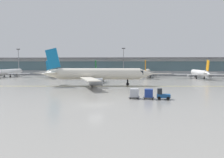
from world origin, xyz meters
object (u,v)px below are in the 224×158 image
Objects in this scene: cargo_dolly_trailing at (134,93)px; apron_light_mast_1 at (123,60)px; gate_airplane_4 at (200,73)px; cargo_dolly_lead at (149,93)px; gate_airplane_2 at (99,72)px; gate_airplane_0 at (9,72)px; taxiing_regional_jet at (98,74)px; gate_airplane_3 at (147,72)px; baggage_tug at (162,95)px; apron_light_mast_0 at (19,61)px; gate_airplane_1 at (56,72)px.

cargo_dolly_trailing is 0.15× the size of apron_light_mast_1.
gate_airplane_4 reaches higher than cargo_dolly_lead.
gate_airplane_2 is 11.11× the size of cargo_dolly_trailing.
gate_airplane_0 is 60.50m from taxiing_regional_jet.
gate_airplane_2 is at bearing 80.80° from gate_airplane_4.
gate_airplane_3 is 9.11× the size of baggage_tug.
cargo_dolly_lead is (14.57, -24.09, -2.40)m from taxiing_regional_jet.
baggage_tug is (-21.58, -58.67, -1.53)m from gate_airplane_4.
gate_airplane_2 is at bearing -78.94° from gate_airplane_0.
gate_airplane_0 reaches higher than baggage_tug.
taxiing_regional_jet reaches higher than gate_airplane_3.
apron_light_mast_0 is (-52.80, 49.85, 4.39)m from taxiing_regional_jet.
gate_airplane_2 reaches higher than cargo_dolly_trailing.
gate_airplane_3 is 63.58m from baggage_tug.
apron_light_mast_0 is (-91.57, 15.43, 5.42)m from gate_airplane_4.
baggage_tug is 2.63m from cargo_dolly_lead.
gate_airplane_2 is 11.11× the size of cargo_dolly_lead.
gate_airplane_1 is 74.89m from baggage_tug.
gate_airplane_2 is 22.50m from gate_airplane_3.
gate_airplane_4 is at bearing -96.72° from gate_airplane_3.
gate_airplane_3 is at bearing 74.18° from gate_airplane_4.
apron_light_mast_0 is at bearing 75.34° from gate_airplane_2.
gate_airplane_1 is at bearing -27.21° from apron_light_mast_0.
taxiing_regional_jet is 15.86× the size of cargo_dolly_trailing.
cargo_dolly_trailing is (-2.85, 0.18, 0.00)m from cargo_dolly_lead.
baggage_tug is 1.22× the size of cargo_dolly_trailing.
gate_airplane_3 is at bearing -84.72° from gate_airplane_1.
apron_light_mast_0 reaches higher than gate_airplane_3.
cargo_dolly_lead is at bearing 153.90° from gate_airplane_4.
taxiing_regional_jet is 72.75m from apron_light_mast_0.
gate_airplane_3 is 1.68× the size of apron_light_mast_1.
gate_airplane_3 is (42.85, 2.88, 0.00)m from gate_airplane_1.
gate_airplane_2 is 65.29m from cargo_dolly_trailing.
gate_airplane_0 is at bearing 86.29° from gate_airplane_4.
gate_airplane_4 is at bearing 71.07° from cargo_dolly_lead.
gate_airplane_2 is 1.00× the size of gate_airplane_3.
taxiing_regional_jet is 29.84m from baggage_tug.
gate_airplane_0 is 84.77m from cargo_dolly_trailing.
cargo_dolly_trailing is 98.23m from apron_light_mast_0.
taxiing_regional_jet is 12.98× the size of baggage_tug.
gate_airplane_4 is 11.13× the size of cargo_dolly_lead.
gate_airplane_0 is 1.00× the size of gate_airplane_4.
gate_airplane_4 is at bearing -28.47° from apron_light_mast_1.
gate_airplane_0 is 89.04m from baggage_tug.
apron_light_mast_0 is (-68.97, 10.55, 5.42)m from gate_airplane_3.
apron_light_mast_0 is at bearing 136.92° from baggage_tug.
gate_airplane_1 is 65.48m from gate_airplane_4.
gate_airplane_3 is (65.83, 4.76, 0.00)m from gate_airplane_0.
gate_airplane_2 is at bearing 114.00° from baggage_tug.
gate_airplane_1 is at bearing 99.31° from gate_airplane_3.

